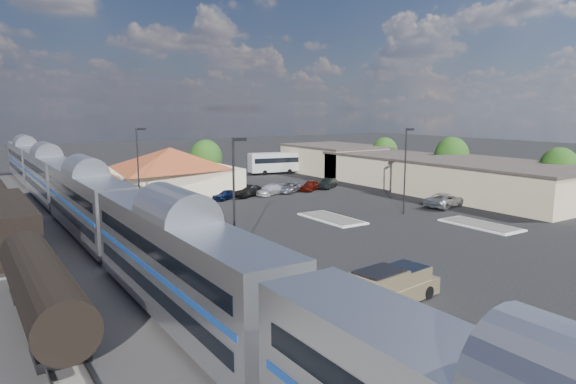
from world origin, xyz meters
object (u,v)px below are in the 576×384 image
suv (444,200)px  coach_bus (281,161)px  pickup_truck (394,286)px  station_depot (170,172)px

suv → coach_bus: 35.81m
pickup_truck → station_depot: bearing=-10.6°
station_depot → suv: 33.28m
station_depot → suv: (23.17, -23.78, -2.34)m
suv → pickup_truck: bearing=111.4°
suv → coach_bus: coach_bus is taller
station_depot → pickup_truck: (-2.19, -41.53, -2.15)m
station_depot → suv: size_ratio=3.20×
station_depot → coach_bus: station_depot is taller
suv → station_depot: bearing=30.7°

